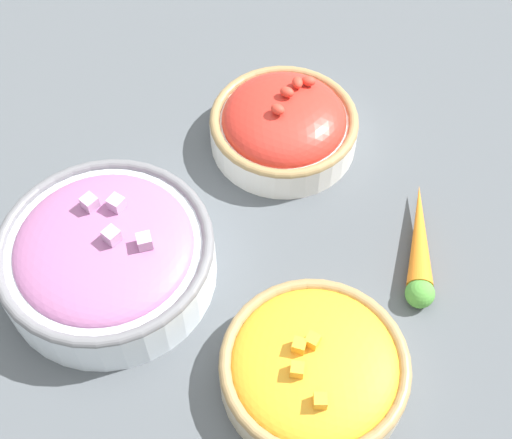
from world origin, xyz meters
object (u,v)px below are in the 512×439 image
(bowl_cherry_tomatoes, at_px, (284,124))
(bowl_squash, at_px, (314,367))
(bowl_red_onion, at_px, (107,255))
(loose_carrot, at_px, (420,246))

(bowl_cherry_tomatoes, xyz_separation_m, bowl_squash, (-0.25, -0.17, -0.00))
(bowl_red_onion, xyz_separation_m, bowl_cherry_tomatoes, (0.25, -0.07, -0.01))
(bowl_squash, height_order, loose_carrot, bowl_squash)
(loose_carrot, bearing_deg, bowl_cherry_tomatoes, 48.90)
(bowl_red_onion, height_order, bowl_cherry_tomatoes, bowl_red_onion)
(bowl_cherry_tomatoes, height_order, loose_carrot, bowl_cherry_tomatoes)
(bowl_squash, xyz_separation_m, loose_carrot, (0.18, -0.03, -0.01))
(bowl_cherry_tomatoes, bearing_deg, bowl_squash, -145.42)
(bowl_red_onion, xyz_separation_m, bowl_squash, (0.00, -0.24, -0.01))
(bowl_cherry_tomatoes, relative_size, loose_carrot, 1.17)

